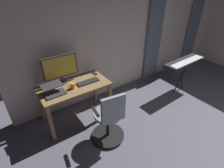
% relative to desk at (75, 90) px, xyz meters
% --- Properties ---
extents(back_room_partition, '(5.90, 0.10, 2.54)m').
position_rel_desk_xyz_m(back_room_partition, '(-1.85, -0.48, 0.64)').
color(back_room_partition, beige).
rests_on(back_room_partition, ground).
extents(curtain_left_panel, '(0.44, 0.06, 2.37)m').
position_rel_desk_xyz_m(curtain_left_panel, '(-3.94, -0.37, 0.56)').
color(curtain_left_panel, slate).
rests_on(curtain_left_panel, ground).
extents(curtain_right_panel, '(0.46, 0.06, 2.37)m').
position_rel_desk_xyz_m(curtain_right_panel, '(-2.32, -0.37, 0.56)').
color(curtain_right_panel, slate).
rests_on(curtain_right_panel, ground).
extents(desk, '(1.22, 0.66, 0.74)m').
position_rel_desk_xyz_m(desk, '(0.00, 0.00, 0.00)').
color(desk, olive).
rests_on(desk, ground).
extents(office_chair, '(0.56, 0.56, 0.98)m').
position_rel_desk_xyz_m(office_chair, '(-0.20, 0.82, -0.18)').
color(office_chair, black).
rests_on(office_chair, ground).
extents(computer_monitor, '(0.62, 0.18, 0.51)m').
position_rel_desk_xyz_m(computer_monitor, '(0.12, -0.21, 0.40)').
color(computer_monitor, '#333338').
rests_on(computer_monitor, desk).
extents(computer_keyboard, '(0.41, 0.14, 0.02)m').
position_rel_desk_xyz_m(computer_keyboard, '(-0.25, 0.06, 0.12)').
color(computer_keyboard, '#232328').
rests_on(computer_keyboard, desk).
extents(laptop, '(0.35, 0.33, 0.14)m').
position_rel_desk_xyz_m(laptop, '(0.37, 0.06, 0.16)').
color(laptop, '#333338').
rests_on(laptop, desk).
extents(computer_mouse, '(0.06, 0.10, 0.04)m').
position_rel_desk_xyz_m(computer_mouse, '(0.45, -0.25, 0.13)').
color(computer_mouse, '#232328').
rests_on(computer_mouse, desk).
extents(cell_phone_by_monitor, '(0.07, 0.15, 0.01)m').
position_rel_desk_xyz_m(cell_phone_by_monitor, '(-0.51, -0.17, 0.11)').
color(cell_phone_by_monitor, '#232328').
rests_on(cell_phone_by_monitor, desk).
extents(mug_tea, '(0.13, 0.08, 0.10)m').
position_rel_desk_xyz_m(mug_tea, '(0.06, 0.09, 0.16)').
color(mug_tea, orange).
rests_on(mug_tea, desk).
extents(piano_keyboard, '(1.11, 0.36, 0.79)m').
position_rel_desk_xyz_m(piano_keyboard, '(-2.44, 0.52, 0.09)').
color(piano_keyboard, black).
rests_on(piano_keyboard, ground).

